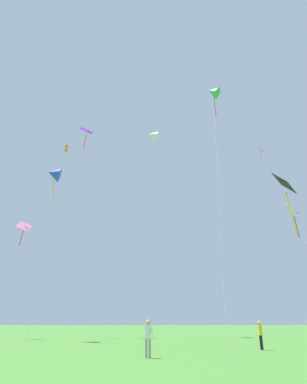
{
  "coord_description": "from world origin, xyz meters",
  "views": [
    {
      "loc": [
        1.06,
        -3.73,
        1.43
      ],
      "look_at": [
        1.87,
        30.15,
        15.04
      ],
      "focal_mm": 30.43,
      "sensor_mm": 36.0,
      "label": 1
    }
  ],
  "objects": [
    {
      "name": "kite_red_high",
      "position": [
        18.94,
        40.26,
        24.26
      ],
      "size": [
        2.19,
        10.61,
        27.36
      ],
      "color": "red",
      "rests_on": "ground_plane"
    },
    {
      "name": "kite_black_large",
      "position": [
        12.43,
        20.37,
        10.93
      ],
      "size": [
        3.85,
        7.31,
        12.78
      ],
      "color": "black",
      "rests_on": "ground_plane"
    },
    {
      "name": "person_near_tree",
      "position": [
        1.19,
        11.97,
        0.93
      ],
      "size": [
        0.5,
        0.22,
        1.54
      ],
      "color": "gray",
      "rests_on": "ground_plane"
    },
    {
      "name": "kite_green_small",
      "position": [
        5.85,
        15.33,
        16.93
      ],
      "size": [
        2.3,
        5.93,
        17.52
      ],
      "color": "green",
      "rests_on": "ground_plane"
    },
    {
      "name": "kite_purple_streamer",
      "position": [
        -7.66,
        36.02,
        25.51
      ],
      "size": [
        3.72,
        6.89,
        27.61
      ],
      "color": "purple",
      "rests_on": "ground_plane"
    },
    {
      "name": "person_foreground_watcher",
      "position": [
        7.59,
        16.19,
        0.91
      ],
      "size": [
        0.21,
        0.49,
        1.51
      ],
      "color": "black",
      "rests_on": "ground_plane"
    },
    {
      "name": "kite_white_distant",
      "position": [
        1.95,
        37.56,
        27.01
      ],
      "size": [
        2.6,
        12.42,
        27.94
      ],
      "color": "white",
      "rests_on": "ground_plane"
    },
    {
      "name": "kite_pink_low",
      "position": [
        -12.48,
        31.18,
        10.75
      ],
      "size": [
        2.79,
        5.41,
        11.97
      ],
      "color": "pink",
      "rests_on": "ground_plane"
    },
    {
      "name": "kite_orange_box",
      "position": [
        -9.78,
        34.69,
        22.56
      ],
      "size": [
        0.36,
        10.97,
        23.7
      ],
      "color": "orange",
      "rests_on": "ground_plane"
    },
    {
      "name": "kite_yellow_diamond",
      "position": [
        15.91,
        26.96,
        11.32
      ],
      "size": [
        1.71,
        7.5,
        12.77
      ],
      "color": "yellow",
      "rests_on": "ground_plane"
    },
    {
      "name": "kite_blue_delta",
      "position": [
        -8.64,
        27.36,
        15.85
      ],
      "size": [
        1.81,
        5.4,
        16.71
      ],
      "color": "blue",
      "rests_on": "ground_plane"
    }
  ]
}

